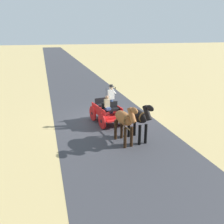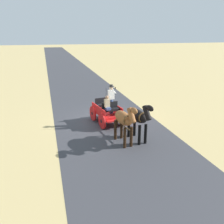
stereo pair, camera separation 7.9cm
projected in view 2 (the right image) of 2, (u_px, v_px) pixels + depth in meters
name	position (u px, v px, depth m)	size (l,w,h in m)	color
ground_plane	(104.00, 118.00, 15.98)	(200.00, 200.00, 0.00)	tan
road_surface	(104.00, 118.00, 15.98)	(6.45, 160.00, 0.01)	#38383D
horse_drawn_carriage	(107.00, 111.00, 14.91)	(1.79, 4.51, 2.50)	red
horse_near_side	(139.00, 117.00, 12.30)	(0.83, 2.15, 2.21)	black
horse_off_side	(124.00, 119.00, 11.98)	(0.79, 2.15, 2.21)	brown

